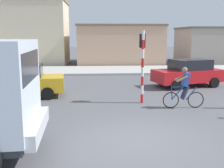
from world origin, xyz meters
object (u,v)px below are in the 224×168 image
at_px(cyclist, 184,88).
at_px(car_red_near, 21,81).
at_px(pedestrian_near_kerb, 32,68).
at_px(traffic_light_pole, 142,57).
at_px(car_far_side, 188,73).

height_order(cyclist, car_red_near, cyclist).
xyz_separation_m(car_red_near, pedestrian_near_kerb, (-0.55, 4.78, 0.03)).
height_order(traffic_light_pole, car_far_side, traffic_light_pole).
bearing_deg(traffic_light_pole, cyclist, -33.04).
bearing_deg(cyclist, car_far_side, 69.28).
relative_size(car_red_near, pedestrian_near_kerb, 2.57).
height_order(car_far_side, pedestrian_near_kerb, pedestrian_near_kerb).
bearing_deg(car_far_side, cyclist, -110.72).
bearing_deg(traffic_light_pole, pedestrian_near_kerb, 135.00).
distance_m(cyclist, car_far_side, 5.05).
xyz_separation_m(car_far_side, pedestrian_near_kerb, (-9.61, 2.54, 0.03)).
relative_size(car_red_near, car_far_side, 0.97).
xyz_separation_m(cyclist, car_far_side, (1.79, 4.72, -0.05)).
bearing_deg(car_far_side, car_red_near, -166.12).
xyz_separation_m(cyclist, car_red_near, (-7.27, 2.49, -0.05)).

